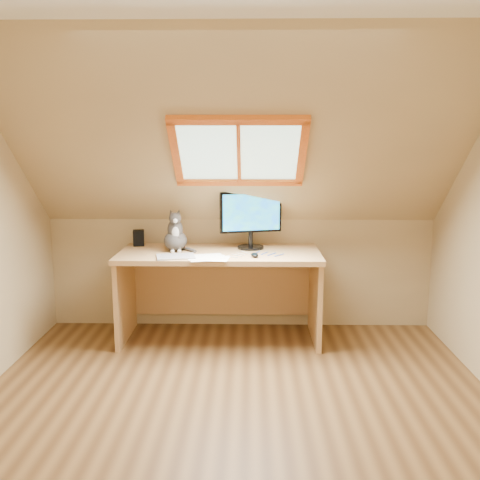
{
  "coord_description": "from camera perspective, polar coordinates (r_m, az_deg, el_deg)",
  "views": [
    {
      "loc": [
        0.09,
        -3.06,
        1.7
      ],
      "look_at": [
        0.01,
        1.0,
        0.95
      ],
      "focal_mm": 40.0,
      "sensor_mm": 36.0,
      "label": 1
    }
  ],
  "objects": [
    {
      "name": "room_shell",
      "position": [
        2.99,
        -0.59,
        5.25
      ],
      "size": [
        3.52,
        3.52,
        2.41
      ],
      "color": "tan",
      "rests_on": "ground"
    },
    {
      "name": "mouse",
      "position": [
        4.33,
        1.58,
        -1.62
      ],
      "size": [
        0.08,
        0.11,
        0.03
      ],
      "primitive_type": "ellipsoid",
      "rotation": [
        0.0,
        0.0,
        0.17
      ],
      "color": "black",
      "rests_on": "desk"
    },
    {
      "name": "desk_speaker",
      "position": [
        4.88,
        -10.76,
        0.22
      ],
      "size": [
        0.11,
        0.11,
        0.14
      ],
      "primitive_type": "cube",
      "rotation": [
        0.0,
        0.0,
        0.19
      ],
      "color": "black",
      "rests_on": "desk"
    },
    {
      "name": "cables",
      "position": [
        4.42,
        1.8,
        -1.52
      ],
      "size": [
        0.51,
        0.26,
        0.01
      ],
      "color": "silver",
      "rests_on": "desk"
    },
    {
      "name": "desk",
      "position": [
        4.67,
        -2.12,
        -3.85
      ],
      "size": [
        1.71,
        0.75,
        0.78
      ],
      "color": "tan",
      "rests_on": "ground"
    },
    {
      "name": "ground",
      "position": [
        3.51,
        -0.5,
        -18.55
      ],
      "size": [
        3.5,
        3.5,
        0.0
      ],
      "primitive_type": "plane",
      "color": "brown",
      "rests_on": "ground"
    },
    {
      "name": "monitor",
      "position": [
        4.62,
        1.16,
        2.57
      ],
      "size": [
        0.53,
        0.23,
        0.5
      ],
      "color": "black",
      "rests_on": "desk"
    },
    {
      "name": "graphics_tablet",
      "position": [
        4.35,
        -6.88,
        -1.76
      ],
      "size": [
        0.34,
        0.27,
        0.01
      ],
      "primitive_type": "cube",
      "rotation": [
        0.0,
        0.0,
        0.21
      ],
      "color": "#B2B2B7",
      "rests_on": "desk"
    },
    {
      "name": "papers",
      "position": [
        4.3,
        -3.03,
        -1.91
      ],
      "size": [
        0.35,
        0.3,
        0.01
      ],
      "color": "white",
      "rests_on": "desk"
    },
    {
      "name": "cat",
      "position": [
        4.59,
        -6.92,
        0.45
      ],
      "size": [
        0.24,
        0.27,
        0.37
      ],
      "color": "#4A4542",
      "rests_on": "desk"
    }
  ]
}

